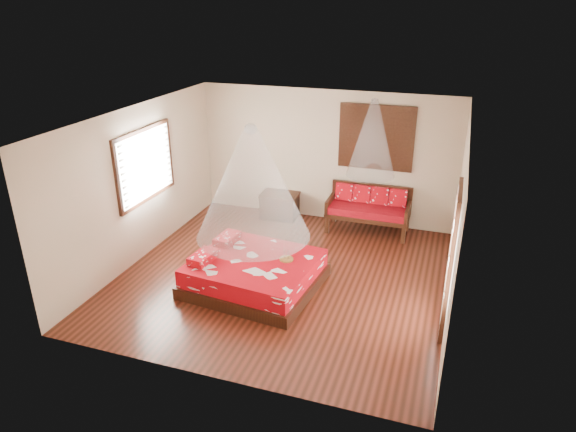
% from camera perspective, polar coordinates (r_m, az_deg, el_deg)
% --- Properties ---
extents(room, '(5.54, 5.54, 2.84)m').
position_cam_1_polar(room, '(8.45, -0.55, 1.59)').
color(room, black).
rests_on(room, ground).
extents(bed, '(2.22, 2.05, 0.64)m').
position_cam_1_polar(bed, '(8.67, -3.81, -6.31)').
color(bed, black).
rests_on(bed, floor).
extents(daybed, '(1.68, 0.74, 0.94)m').
position_cam_1_polar(daybed, '(10.69, 8.97, 0.98)').
color(daybed, black).
rests_on(daybed, floor).
extents(storage_chest, '(0.82, 0.61, 0.55)m').
position_cam_1_polar(storage_chest, '(11.30, -0.93, 1.21)').
color(storage_chest, black).
rests_on(storage_chest, floor).
extents(shutter_panel, '(1.52, 0.06, 1.32)m').
position_cam_1_polar(shutter_panel, '(10.58, 9.77, 8.58)').
color(shutter_panel, black).
rests_on(shutter_panel, wall_back).
extents(window_left, '(0.10, 1.74, 1.34)m').
position_cam_1_polar(window_left, '(9.70, -15.53, 5.49)').
color(window_left, black).
rests_on(window_left, wall_left).
extents(glazed_door, '(0.08, 1.02, 2.16)m').
position_cam_1_polar(glazed_door, '(7.64, 17.59, -4.78)').
color(glazed_door, black).
rests_on(glazed_door, floor).
extents(wine_tray, '(0.23, 0.23, 0.19)m').
position_cam_1_polar(wine_tray, '(8.50, -0.18, -4.60)').
color(wine_tray, brown).
rests_on(wine_tray, bed).
extents(mosquito_net_main, '(1.83, 1.83, 1.80)m').
position_cam_1_polar(mosquito_net_main, '(7.99, -4.00, 3.69)').
color(mosquito_net_main, white).
rests_on(mosquito_net_main, ceiling).
extents(mosquito_net_daybed, '(0.95, 0.95, 1.50)m').
position_cam_1_polar(mosquito_net_daybed, '(10.11, 9.37, 8.51)').
color(mosquito_net_daybed, white).
rests_on(mosquito_net_daybed, ceiling).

